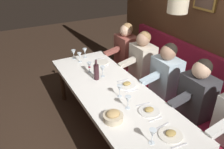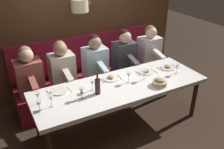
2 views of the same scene
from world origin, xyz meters
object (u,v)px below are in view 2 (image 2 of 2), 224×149
at_px(diner_nearest, 150,47).
at_px(dining_table, 120,89).
at_px(wine_glass_0, 38,96).
at_px(wine_bottle, 98,86).
at_px(diner_middle, 95,59).
at_px(wine_glass_1, 92,83).
at_px(diner_far, 62,66).
at_px(bread_bowl, 160,82).
at_px(diner_near, 124,53).
at_px(wine_glass_2, 144,73).
at_px(diner_farthest, 29,73).
at_px(wine_glass_4, 81,91).
at_px(wine_glass_5, 177,67).
at_px(wine_glass_3, 39,104).
at_px(wine_glass_7, 51,99).
at_px(wine_glass_6, 129,75).

bearing_deg(diner_nearest, dining_table, 127.36).
distance_m(wine_glass_0, wine_bottle, 0.78).
relative_size(dining_table, wine_glass_0, 15.74).
height_order(dining_table, diner_middle, diner_middle).
xyz_separation_m(diner_nearest, wine_glass_1, (-0.82, 1.58, 0.04)).
height_order(diner_far, bread_bowl, diner_far).
distance_m(diner_near, wine_bottle, 1.35).
bearing_deg(wine_glass_0, wine_glass_2, -94.08).
bearing_deg(diner_nearest, wine_glass_2, 139.98).
distance_m(diner_middle, diner_farthest, 1.12).
distance_m(diner_farthest, wine_glass_2, 1.77).
xyz_separation_m(dining_table, diner_near, (0.88, -0.59, 0.14)).
height_order(diner_near, diner_farthest, same).
distance_m(wine_glass_4, wine_glass_5, 1.59).
height_order(wine_glass_2, wine_bottle, wine_bottle).
relative_size(diner_near, wine_glass_3, 4.82).
xyz_separation_m(diner_middle, bread_bowl, (-1.15, -0.50, -0.03)).
distance_m(diner_nearest, diner_farthest, 2.28).
height_order(diner_farthest, wine_glass_1, diner_farthest).
bearing_deg(wine_glass_7, diner_middle, -47.81).
height_order(dining_table, wine_glass_5, wine_glass_5).
bearing_deg(diner_nearest, wine_glass_4, 117.73).
relative_size(wine_glass_5, wine_glass_6, 1.00).
bearing_deg(wine_glass_7, wine_bottle, -89.61).
distance_m(wine_glass_2, wine_glass_4, 1.03).
bearing_deg(diner_far, wine_glass_1, -167.81).
bearing_deg(wine_glass_7, wine_glass_5, -91.40).
bearing_deg(wine_glass_6, wine_glass_1, 85.52).
relative_size(diner_farthest, wine_bottle, 2.64).
xyz_separation_m(diner_far, wine_glass_7, (-0.94, 0.44, 0.04)).
height_order(diner_middle, diner_farthest, same).
relative_size(wine_glass_1, bread_bowl, 0.75).
xyz_separation_m(wine_glass_1, wine_bottle, (-0.11, -0.03, -0.00)).
xyz_separation_m(diner_far, wine_glass_5, (-0.99, -1.56, 0.04)).
bearing_deg(diner_far, wine_glass_6, -139.35).
bearing_deg(wine_glass_3, wine_glass_1, -78.26).
bearing_deg(bread_bowl, wine_bottle, 76.28).
relative_size(diner_middle, wine_glass_7, 4.82).
bearing_deg(diner_middle, wine_glass_1, 152.88).
xyz_separation_m(wine_glass_2, wine_bottle, (-0.03, 0.79, -0.00)).
distance_m(wine_glass_1, wine_glass_7, 0.62).
bearing_deg(wine_glass_0, bread_bowl, -102.22).
relative_size(wine_glass_1, wine_glass_7, 1.00).
bearing_deg(bread_bowl, wine_glass_4, 79.32).
relative_size(diner_farthest, wine_glass_6, 4.82).
relative_size(wine_glass_5, bread_bowl, 0.75).
height_order(dining_table, wine_glass_2, wine_glass_2).
height_order(wine_glass_0, wine_glass_2, same).
height_order(wine_glass_1, wine_glass_7, same).
xyz_separation_m(dining_table, diner_middle, (0.88, 0.00, 0.14)).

